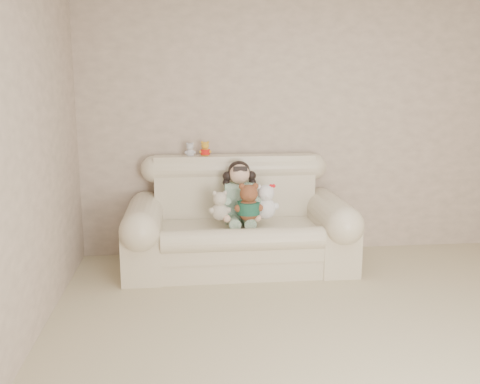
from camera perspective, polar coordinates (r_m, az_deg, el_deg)
name	(u,v)px	position (r m, az deg, el deg)	size (l,w,h in m)	color
floor	(396,375)	(3.46, 16.50, -18.40)	(5.00, 5.00, 0.00)	tan
wall_back	(305,125)	(5.41, 7.07, 7.15)	(4.50, 4.50, 0.00)	beige
sofa	(239,215)	(4.91, -0.13, -2.46)	(2.10, 0.95, 1.03)	beige
seated_child	(239,192)	(4.95, -0.06, 0.04)	(0.36, 0.44, 0.59)	#286A3D
brown_teddy	(249,199)	(4.72, 0.93, -0.72)	(0.26, 0.20, 0.40)	brown
white_cat	(266,198)	(4.81, 2.79, -0.63)	(0.24, 0.19, 0.38)	silver
cream_teddy	(220,203)	(4.75, -2.19, -1.18)	(0.20, 0.16, 0.32)	beige
yellow_mini_bear	(205,148)	(5.14, -3.78, 4.78)	(0.12, 0.09, 0.18)	gold
grey_mini_plush	(190,149)	(5.14, -5.42, 4.68)	(0.11, 0.08, 0.17)	silver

